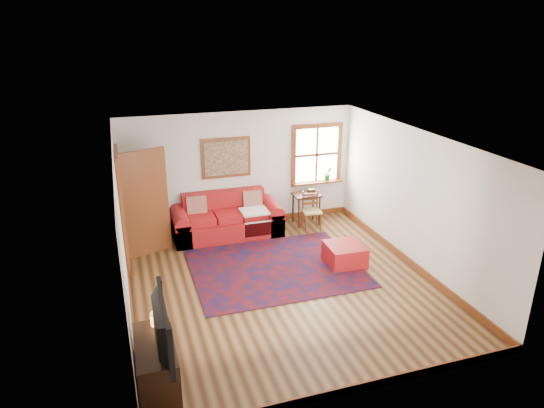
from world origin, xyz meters
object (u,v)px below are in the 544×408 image
object	(u,v)px
red_ottoman	(345,254)
media_cabinet	(156,363)
red_leather_sofa	(227,221)
ladder_back_chair	(311,209)
side_table	(306,199)

from	to	relation	value
red_ottoman	media_cabinet	bearing A→B (deg)	-146.62
red_ottoman	media_cabinet	size ratio (longest dim) A/B	0.63
red_leather_sofa	media_cabinet	distance (m)	4.53
ladder_back_chair	media_cabinet	xyz separation A→B (m)	(-3.63, -3.89, -0.15)
red_ottoman	ladder_back_chair	bearing A→B (deg)	91.33
side_table	media_cabinet	bearing A→B (deg)	-131.06
red_leather_sofa	red_ottoman	size ratio (longest dim) A/B	3.36
red_ottoman	media_cabinet	xyz separation A→B (m)	(-3.60, -2.16, 0.10)
red_ottoman	side_table	xyz separation A→B (m)	(0.02, 1.99, 0.39)
side_table	ladder_back_chair	xyz separation A→B (m)	(0.01, -0.27, -0.14)
red_leather_sofa	side_table	size ratio (longest dim) A/B	3.20
red_leather_sofa	ladder_back_chair	size ratio (longest dim) A/B	2.72
red_ottoman	side_table	bearing A→B (deg)	91.66
red_leather_sofa	media_cabinet	world-z (taller)	red_leather_sofa
ladder_back_chair	red_ottoman	bearing A→B (deg)	-91.01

